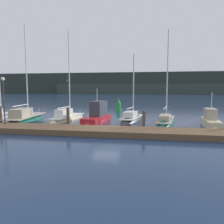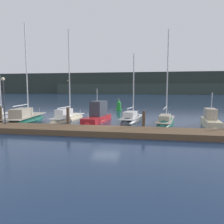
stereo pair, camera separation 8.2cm
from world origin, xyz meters
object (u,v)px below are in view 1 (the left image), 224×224
at_px(sailboat_berth_4, 67,119).
at_px(sailboat_berth_6, 132,121).
at_px(motorboat_berth_8, 211,123).
at_px(dock_lamppost, 4,93).
at_px(sailboat_berth_3, 25,120).
at_px(sailboat_berth_7, 166,123).
at_px(channel_buoy, 118,106).
at_px(motorboat_berth_5, 97,118).

relative_size(sailboat_berth_4, sailboat_berth_6, 1.35).
xyz_separation_m(sailboat_berth_6, motorboat_berth_8, (7.82, -1.22, 0.17)).
relative_size(motorboat_berth_8, dock_lamppost, 1.13).
height_order(sailboat_berth_3, sailboat_berth_4, sailboat_berth_3).
bearing_deg(sailboat_berth_7, channel_buoy, 117.17).
height_order(sailboat_berth_6, dock_lamppost, sailboat_berth_6).
height_order(motorboat_berth_8, dock_lamppost, dock_lamppost).
distance_m(motorboat_berth_5, motorboat_berth_8, 11.68).
bearing_deg(dock_lamppost, motorboat_berth_5, 36.99).
bearing_deg(motorboat_berth_5, sailboat_berth_6, 4.73).
height_order(sailboat_berth_6, motorboat_berth_8, sailboat_berth_6).
height_order(sailboat_berth_3, sailboat_berth_6, sailboat_berth_3).
distance_m(sailboat_berth_6, channel_buoy, 13.10).
xyz_separation_m(motorboat_berth_5, sailboat_berth_6, (3.83, 0.32, -0.27)).
height_order(channel_buoy, dock_lamppost, dock_lamppost).
xyz_separation_m(sailboat_berth_4, channel_buoy, (4.27, 12.40, 0.59)).
height_order(motorboat_berth_5, channel_buoy, motorboat_berth_5).
bearing_deg(sailboat_berth_3, sailboat_berth_6, 8.03).
xyz_separation_m(sailboat_berth_6, dock_lamppost, (-11.17, -5.85, 3.17)).
distance_m(sailboat_berth_4, channel_buoy, 13.13).
xyz_separation_m(sailboat_berth_7, channel_buoy, (-6.83, 13.31, 0.64)).
bearing_deg(sailboat_berth_4, dock_lamppost, -120.66).
bearing_deg(sailboat_berth_4, channel_buoy, 71.02).
distance_m(sailboat_berth_6, sailboat_berth_7, 3.61).
distance_m(sailboat_berth_4, sailboat_berth_6, 7.55).
bearing_deg(channel_buoy, sailboat_berth_4, -108.98).
bearing_deg(sailboat_berth_3, channel_buoy, 59.45).
xyz_separation_m(motorboat_berth_8, channel_buoy, (-11.10, 13.89, 0.46)).
relative_size(sailboat_berth_6, channel_buoy, 4.19).
bearing_deg(motorboat_berth_8, sailboat_berth_4, 174.48).
bearing_deg(sailboat_berth_6, sailboat_berth_3, -171.97).
bearing_deg(dock_lamppost, sailboat_berth_7, 19.47).
xyz_separation_m(sailboat_berth_4, motorboat_berth_8, (15.36, -1.48, 0.12)).
distance_m(motorboat_berth_5, sailboat_berth_7, 7.39).
distance_m(sailboat_berth_3, sailboat_berth_6, 11.85).
relative_size(motorboat_berth_5, dock_lamppost, 1.34).
height_order(sailboat_berth_3, channel_buoy, sailboat_berth_3).
relative_size(motorboat_berth_5, channel_buoy, 2.89).
distance_m(sailboat_berth_4, dock_lamppost, 7.77).
height_order(motorboat_berth_8, channel_buoy, motorboat_berth_8).
bearing_deg(channel_buoy, sailboat_berth_6, -75.50).
relative_size(sailboat_berth_3, sailboat_berth_7, 1.09).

